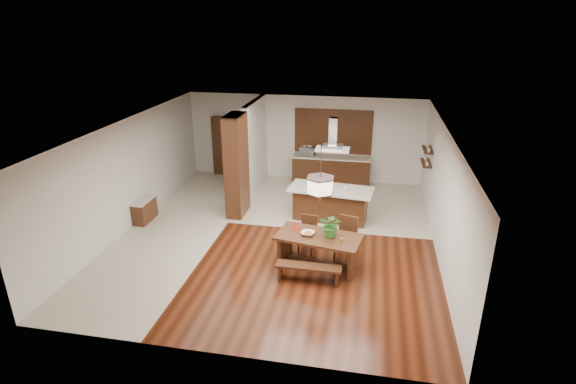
% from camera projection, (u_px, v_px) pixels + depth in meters
% --- Properties ---
extents(room_shell, '(9.00, 9.04, 2.92)m').
position_uv_depth(room_shell, '(276.00, 160.00, 11.01)').
color(room_shell, '#37160A').
rests_on(room_shell, ground).
extents(tile_hallway, '(2.50, 9.00, 0.01)m').
position_uv_depth(tile_hallway, '(178.00, 227.00, 12.25)').
color(tile_hallway, beige).
rests_on(tile_hallway, ground).
extents(tile_kitchen, '(5.50, 4.00, 0.01)m').
position_uv_depth(tile_kitchen, '(333.00, 202.00, 13.84)').
color(tile_kitchen, beige).
rests_on(tile_kitchen, ground).
extents(soffit_band, '(8.00, 9.00, 0.02)m').
position_uv_depth(soffit_band, '(276.00, 128.00, 10.71)').
color(soffit_band, '#39210E').
rests_on(soffit_band, room_shell).
extents(partition_pier, '(0.45, 1.00, 2.90)m').
position_uv_depth(partition_pier, '(236.00, 166.00, 12.58)').
color(partition_pier, black).
rests_on(partition_pier, ground).
extents(partition_stub, '(0.18, 2.40, 2.90)m').
position_uv_depth(partition_stub, '(255.00, 146.00, 14.49)').
color(partition_stub, silver).
rests_on(partition_stub, ground).
extents(hallway_console, '(0.37, 0.88, 0.63)m').
position_uv_depth(hallway_console, '(145.00, 210.00, 12.50)').
color(hallway_console, black).
rests_on(hallway_console, ground).
extents(hallway_doorway, '(1.10, 0.20, 2.10)m').
position_uv_depth(hallway_doorway, '(228.00, 146.00, 15.87)').
color(hallway_doorway, black).
rests_on(hallway_doorway, ground).
extents(rear_counter, '(2.60, 0.62, 0.95)m').
position_uv_depth(rear_counter, '(331.00, 170.00, 15.26)').
color(rear_counter, black).
rests_on(rear_counter, ground).
extents(kitchen_window, '(2.60, 0.08, 1.50)m').
position_uv_depth(kitchen_window, '(333.00, 131.00, 15.02)').
color(kitchen_window, '#A06630').
rests_on(kitchen_window, room_shell).
extents(shelf_lower, '(0.26, 0.90, 0.04)m').
position_uv_depth(shelf_lower, '(426.00, 163.00, 12.96)').
color(shelf_lower, black).
rests_on(shelf_lower, room_shell).
extents(shelf_upper, '(0.26, 0.90, 0.04)m').
position_uv_depth(shelf_upper, '(428.00, 150.00, 12.81)').
color(shelf_upper, black).
rests_on(shelf_upper, room_shell).
extents(dining_table, '(2.03, 1.28, 0.78)m').
position_uv_depth(dining_table, '(319.00, 244.00, 10.12)').
color(dining_table, black).
rests_on(dining_table, ground).
extents(dining_bench, '(1.42, 0.32, 0.40)m').
position_uv_depth(dining_bench, '(308.00, 273.00, 9.68)').
color(dining_bench, black).
rests_on(dining_bench, ground).
extents(dining_chair_left, '(0.45, 0.45, 0.90)m').
position_uv_depth(dining_chair_left, '(307.00, 235.00, 10.83)').
color(dining_chair_left, black).
rests_on(dining_chair_left, ground).
extents(dining_chair_right, '(0.55, 0.55, 1.03)m').
position_uv_depth(dining_chair_right, '(345.00, 239.00, 10.48)').
color(dining_chair_right, black).
rests_on(dining_chair_right, ground).
extents(pendant_lantern, '(0.64, 0.64, 1.31)m').
position_uv_depth(pendant_lantern, '(321.00, 174.00, 9.51)').
color(pendant_lantern, beige).
rests_on(pendant_lantern, room_shell).
extents(foliage_plant, '(0.59, 0.54, 0.57)m').
position_uv_depth(foliage_plant, '(331.00, 225.00, 9.90)').
color(foliage_plant, '#2D6E24').
rests_on(foliage_plant, dining_table).
extents(fruit_bowl, '(0.34, 0.34, 0.07)m').
position_uv_depth(fruit_bowl, '(308.00, 233.00, 10.08)').
color(fruit_bowl, '#BBB0A4').
rests_on(fruit_bowl, dining_table).
extents(napkin_cone, '(0.15, 0.15, 0.21)m').
position_uv_depth(napkin_cone, '(296.00, 225.00, 10.30)').
color(napkin_cone, red).
rests_on(napkin_cone, dining_table).
extents(gold_ornament, '(0.09, 0.09, 0.10)m').
position_uv_depth(gold_ornament, '(342.00, 240.00, 9.75)').
color(gold_ornament, gold).
rests_on(gold_ornament, dining_table).
extents(kitchen_island, '(2.39, 1.25, 0.95)m').
position_uv_depth(kitchen_island, '(330.00, 203.00, 12.53)').
color(kitchen_island, black).
rests_on(kitchen_island, ground).
extents(range_hood, '(0.90, 0.55, 0.87)m').
position_uv_depth(range_hood, '(333.00, 134.00, 11.81)').
color(range_hood, silver).
rests_on(range_hood, room_shell).
extents(island_cup, '(0.15, 0.15, 0.10)m').
position_uv_depth(island_cup, '(346.00, 189.00, 12.18)').
color(island_cup, silver).
rests_on(island_cup, kitchen_island).
extents(microwave, '(0.53, 0.39, 0.28)m').
position_uv_depth(microwave, '(307.00, 151.00, 15.17)').
color(microwave, '#BBBCC2').
rests_on(microwave, rear_counter).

